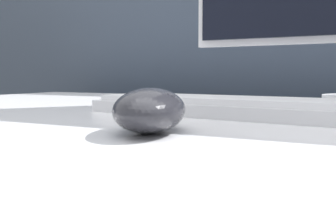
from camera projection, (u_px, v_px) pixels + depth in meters
partition_panel at (305, 162)px, 1.05m from camera, size 5.00×0.03×1.09m
computer_mouse_near at (150, 110)px, 0.36m from camera, size 0.11×0.14×0.04m
keyboard at (227, 107)px, 0.51m from camera, size 0.39×0.16×0.02m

